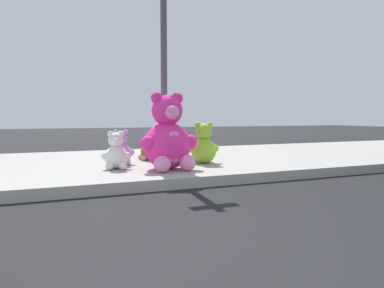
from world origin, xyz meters
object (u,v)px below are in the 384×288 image
object	(u,v)px
plush_pink_large	(168,139)
plush_brown	(148,149)
plush_red	(154,148)
plush_yellow	(120,151)
plush_lime	(203,147)
plush_lavender	(121,151)
sign_pole	(164,64)
plush_white	(116,154)

from	to	relation	value
plush_pink_large	plush_brown	size ratio (longest dim) A/B	2.36
plush_red	plush_yellow	xyz separation A→B (m)	(-0.73, -0.34, 0.00)
plush_lime	plush_red	world-z (taller)	plush_lime
plush_lime	plush_brown	size ratio (longest dim) A/B	1.44
plush_pink_large	plush_brown	xyz separation A→B (m)	(0.03, 1.27, -0.27)
plush_brown	plush_yellow	bearing A→B (deg)	176.48
plush_brown	plush_yellow	world-z (taller)	plush_brown
plush_lavender	plush_yellow	bearing A→B (deg)	79.96
sign_pole	plush_lavender	size ratio (longest dim) A/B	5.36
plush_lime	plush_lavender	size ratio (longest dim) A/B	1.21
plush_pink_large	plush_yellow	bearing A→B (deg)	110.44
plush_pink_large	plush_lime	bearing A→B (deg)	30.15
plush_red	plush_lavender	xyz separation A→B (m)	(-0.81, -0.80, 0.05)
sign_pole	plush_brown	bearing A→B (deg)	98.30
plush_yellow	plush_lime	bearing A→B (deg)	-32.94
plush_lime	plush_yellow	xyz separation A→B (m)	(-1.29, 0.84, -0.10)
plush_lavender	plush_white	xyz separation A→B (m)	(-0.16, -0.47, -0.00)
plush_lime	plush_yellow	world-z (taller)	plush_lime
plush_lavender	plush_yellow	xyz separation A→B (m)	(0.08, 0.46, -0.04)
plush_lavender	plush_lime	bearing A→B (deg)	-15.22
plush_white	plush_yellow	world-z (taller)	plush_white
plush_pink_large	plush_white	xyz separation A→B (m)	(-0.73, 0.37, -0.24)
plush_pink_large	plush_lime	world-z (taller)	plush_pink_large
plush_brown	plush_red	bearing A→B (deg)	59.95
plush_lime	plush_yellow	bearing A→B (deg)	147.06
plush_white	sign_pole	bearing A→B (deg)	13.94
plush_lavender	plush_brown	bearing A→B (deg)	35.95
plush_brown	plush_red	world-z (taller)	plush_brown
plush_pink_large	plush_yellow	xyz separation A→B (m)	(-0.49, 1.31, -0.28)
plush_white	plush_lime	bearing A→B (deg)	3.62
plush_brown	plush_white	xyz separation A→B (m)	(-0.76, -0.90, 0.03)
plush_pink_large	plush_white	bearing A→B (deg)	153.16
sign_pole	plush_yellow	xyz separation A→B (m)	(-0.61, 0.72, -1.50)
plush_red	plush_pink_large	bearing A→B (deg)	-98.37
sign_pole	plush_pink_large	bearing A→B (deg)	-102.30
plush_red	plush_lavender	distance (m)	1.14
plush_yellow	plush_lavender	bearing A→B (deg)	-100.04
plush_lime	plush_pink_large	bearing A→B (deg)	-149.85
plush_lime	plush_white	bearing A→B (deg)	-176.38
plush_white	plush_brown	bearing A→B (deg)	49.93
plush_brown	plush_yellow	size ratio (longest dim) A/B	1.04
plush_white	plush_yellow	bearing A→B (deg)	75.23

